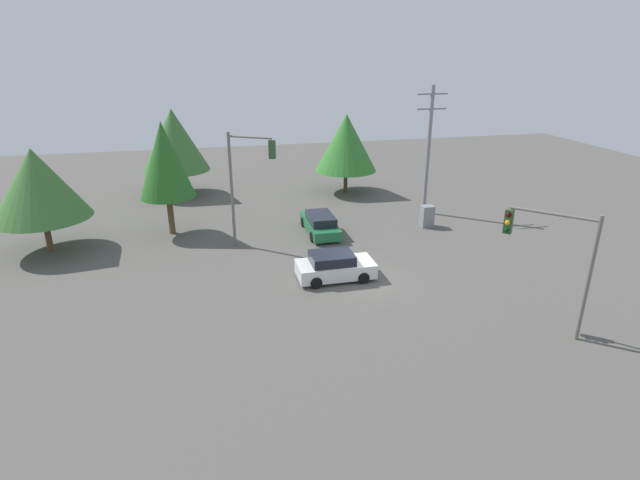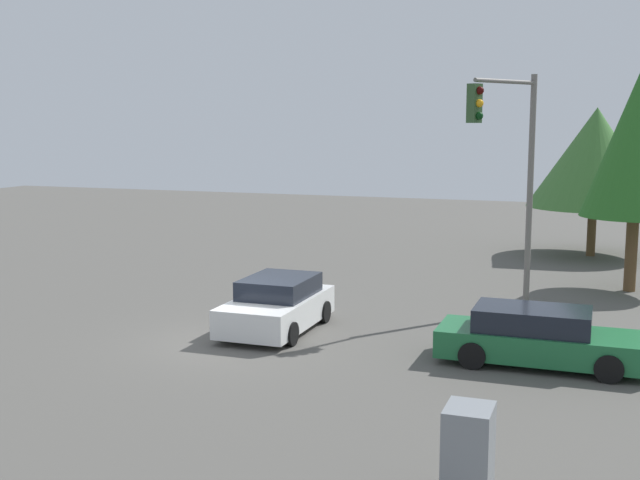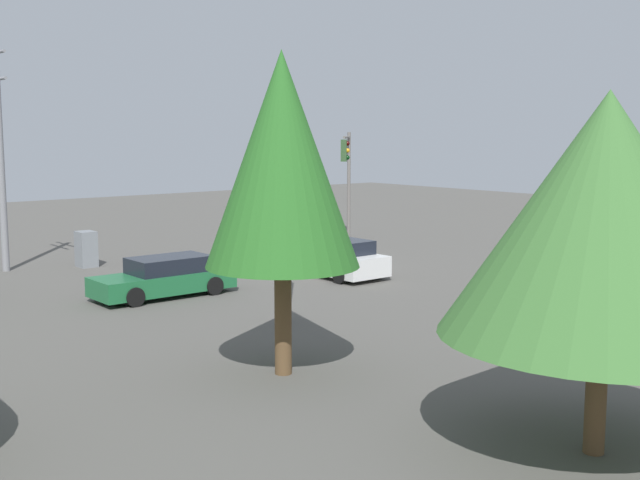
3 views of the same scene
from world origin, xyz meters
name	(u,v)px [view 1 (image 1 of 3)]	position (x,y,z in m)	size (l,w,h in m)	color
ground_plane	(364,281)	(0.00, 0.00, 0.00)	(80.00, 80.00, 0.00)	#54514C
sedan_white	(335,266)	(-1.44, 0.63, 0.69)	(4.07, 2.06, 1.44)	silver
sedan_green	(320,224)	(-0.59, 7.60, 0.65)	(1.91, 4.77, 1.35)	#1E6638
traffic_signal_main	(553,249)	(5.98, -6.40, 3.78)	(2.68, 2.72, 5.51)	slate
traffic_signal_cross	(247,172)	(-5.35, 6.26, 4.68)	(2.65, 1.64, 6.99)	slate
utility_pole_tall	(428,148)	(7.91, 10.07, 4.85)	(2.20, 0.28, 9.14)	gray
electrical_cabinet	(427,216)	(6.82, 7.17, 0.74)	(0.82, 0.69, 1.48)	gray
tree_corner	(346,143)	(3.78, 16.81, 4.19)	(5.06, 5.06, 6.51)	#4C3823
tree_right	(37,184)	(-17.23, 8.38, 4.14)	(5.49, 5.49, 6.22)	brown
tree_far	(165,160)	(-10.13, 9.77, 4.89)	(3.49, 3.49, 7.32)	brown
tree_behind	(174,140)	(-9.95, 19.28, 4.54)	(5.39, 5.39, 7.02)	#4C3823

